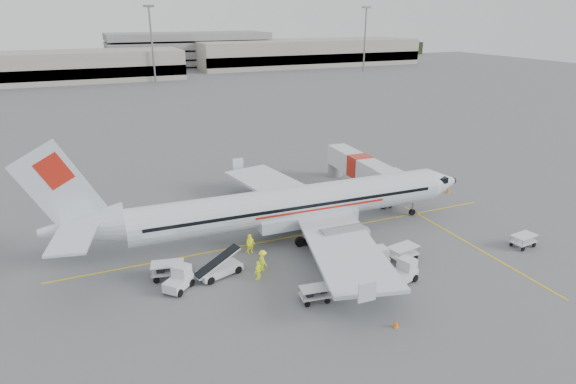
{
  "coord_description": "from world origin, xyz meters",
  "views": [
    {
      "loc": [
        -17.12,
        -37.87,
        19.94
      ],
      "look_at": [
        0.0,
        2.0,
        3.8
      ],
      "focal_mm": 30.0,
      "sensor_mm": 36.0,
      "label": 1
    }
  ],
  "objects_px": {
    "jet_bridge": "(359,174)",
    "belt_loader": "(219,261)",
    "tug_aft": "(178,279)",
    "tug_fore": "(403,271)",
    "tug_mid": "(374,258)",
    "aircraft": "(294,181)"
  },
  "relations": [
    {
      "from": "belt_loader",
      "to": "jet_bridge",
      "type": "bearing_deg",
      "value": 13.87
    },
    {
      "from": "tug_fore",
      "to": "tug_aft",
      "type": "bearing_deg",
      "value": 142.05
    },
    {
      "from": "belt_loader",
      "to": "tug_fore",
      "type": "xyz_separation_m",
      "value": [
        12.95,
        -6.68,
        -0.38
      ]
    },
    {
      "from": "tug_fore",
      "to": "aircraft",
      "type": "bearing_deg",
      "value": 93.14
    },
    {
      "from": "aircraft",
      "to": "tug_aft",
      "type": "relative_size",
      "value": 16.91
    },
    {
      "from": "tug_fore",
      "to": "tug_aft",
      "type": "height_order",
      "value": "tug_fore"
    },
    {
      "from": "jet_bridge",
      "to": "belt_loader",
      "type": "bearing_deg",
      "value": -147.32
    },
    {
      "from": "jet_bridge",
      "to": "tug_fore",
      "type": "distance_m",
      "value": 20.91
    },
    {
      "from": "jet_bridge",
      "to": "tug_mid",
      "type": "height_order",
      "value": "jet_bridge"
    },
    {
      "from": "jet_bridge",
      "to": "belt_loader",
      "type": "distance_m",
      "value": 24.3
    },
    {
      "from": "jet_bridge",
      "to": "belt_loader",
      "type": "xyz_separation_m",
      "value": [
        -20.69,
        -12.71,
        -0.84
      ]
    },
    {
      "from": "aircraft",
      "to": "jet_bridge",
      "type": "distance_m",
      "value": 15.05
    },
    {
      "from": "tug_aft",
      "to": "aircraft",
      "type": "bearing_deg",
      "value": -20.66
    },
    {
      "from": "tug_mid",
      "to": "tug_aft",
      "type": "distance_m",
      "value": 16.0
    },
    {
      "from": "aircraft",
      "to": "belt_loader",
      "type": "xyz_separation_m",
      "value": [
        -8.54,
        -4.47,
        -4.18
      ]
    },
    {
      "from": "belt_loader",
      "to": "tug_fore",
      "type": "distance_m",
      "value": 14.58
    },
    {
      "from": "belt_loader",
      "to": "aircraft",
      "type": "bearing_deg",
      "value": 9.92
    },
    {
      "from": "jet_bridge",
      "to": "tug_aft",
      "type": "height_order",
      "value": "jet_bridge"
    },
    {
      "from": "tug_mid",
      "to": "tug_aft",
      "type": "bearing_deg",
      "value": 175.02
    },
    {
      "from": "tug_aft",
      "to": "tug_fore",
      "type": "bearing_deg",
      "value": -63.98
    },
    {
      "from": "tug_mid",
      "to": "belt_loader",
      "type": "bearing_deg",
      "value": 168.38
    },
    {
      "from": "tug_fore",
      "to": "tug_aft",
      "type": "relative_size",
      "value": 1.02
    }
  ]
}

